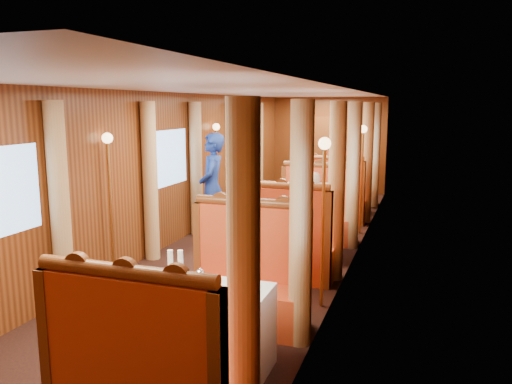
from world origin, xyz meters
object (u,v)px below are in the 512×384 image
at_px(table_mid, 302,233).
at_px(passenger, 314,200).
at_px(banquette_near_aft, 247,286).
at_px(banquette_mid_aft, 316,216).
at_px(teapot_back, 200,281).
at_px(banquette_far_aft, 347,185).
at_px(table_near, 207,331).
at_px(rose_vase_far, 341,170).
at_px(teapot_right, 197,289).
at_px(fruit_plate, 237,299).
at_px(tea_tray, 196,290).
at_px(rose_vase_mid, 301,198).
at_px(banquette_mid_fwd, 284,248).
at_px(teapot_left, 183,283).
at_px(steward, 212,188).
at_px(table_far, 340,195).
at_px(banquette_far_fwd, 332,201).

xyz_separation_m(table_mid, passenger, (-0.00, 0.79, 0.37)).
xyz_separation_m(banquette_near_aft, banquette_mid_aft, (0.00, 3.50, 0.00)).
bearing_deg(banquette_mid_aft, teapot_back, -90.85).
bearing_deg(table_mid, banquette_far_aft, 90.00).
height_order(table_mid, banquette_mid_aft, banquette_mid_aft).
bearing_deg(table_near, rose_vase_far, 89.91).
bearing_deg(teapot_right, fruit_plate, -4.19).
xyz_separation_m(table_mid, fruit_plate, (0.34, -3.65, 0.39)).
height_order(tea_tray, rose_vase_mid, rose_vase_mid).
relative_size(banquette_mid_fwd, banquette_far_aft, 1.00).
xyz_separation_m(table_near, teapot_left, (-0.17, -0.08, 0.44)).
xyz_separation_m(banquette_mid_aft, tea_tray, (-0.07, -4.56, 0.33)).
height_order(table_near, rose_vase_mid, rose_vase_mid).
relative_size(table_mid, steward, 0.57).
height_order(table_far, banquette_far_fwd, banquette_far_fwd).
distance_m(table_far, teapot_back, 6.98).
distance_m(steward, passenger, 1.71).
bearing_deg(table_far, rose_vase_far, -67.95).
relative_size(rose_vase_mid, steward, 0.20).
relative_size(teapot_left, steward, 0.09).
xyz_separation_m(table_mid, rose_vase_mid, (-0.02, -0.04, 0.55)).
distance_m(banquette_far_fwd, fruit_plate, 6.16).
bearing_deg(teapot_back, teapot_left, -143.92).
xyz_separation_m(banquette_near_aft, fruit_plate, (0.34, -1.17, 0.35)).
distance_m(banquette_mid_aft, table_far, 2.49).
relative_size(banquette_mid_aft, tea_tray, 3.94).
bearing_deg(banquette_near_aft, teapot_back, -93.87).
distance_m(teapot_right, rose_vase_far, 7.13).
relative_size(table_near, steward, 0.57).
bearing_deg(steward, teapot_back, 4.87).
height_order(banquette_far_aft, teapot_right, banquette_far_aft).
xyz_separation_m(banquette_mid_aft, banquette_far_aft, (0.00, 3.50, 0.00)).
height_order(banquette_far_aft, passenger, banquette_far_aft).
bearing_deg(banquette_far_aft, fruit_plate, -87.62).
relative_size(table_far, passenger, 1.38).
xyz_separation_m(fruit_plate, steward, (-2.00, 4.06, 0.15)).
bearing_deg(passenger, banquette_mid_fwd, -90.00).
height_order(banquette_near_aft, teapot_left, banquette_near_aft).
relative_size(banquette_mid_fwd, teapot_right, 8.97).
xyz_separation_m(table_mid, teapot_back, (-0.07, -3.47, 0.44)).
xyz_separation_m(table_mid, table_far, (0.00, 3.50, 0.00)).
relative_size(banquette_near_aft, banquette_far_aft, 1.00).
xyz_separation_m(table_far, fruit_plate, (0.34, -7.15, 0.39)).
height_order(table_far, fruit_plate, fruit_plate).
xyz_separation_m(table_far, rose_vase_far, (0.01, -0.03, 0.55)).
xyz_separation_m(table_far, banquette_far_fwd, (0.00, -1.01, 0.05)).
relative_size(banquette_far_fwd, passenger, 1.76).
bearing_deg(table_mid, tea_tray, -91.13).
height_order(banquette_far_aft, teapot_left, banquette_far_aft).
distance_m(table_mid, rose_vase_mid, 0.55).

